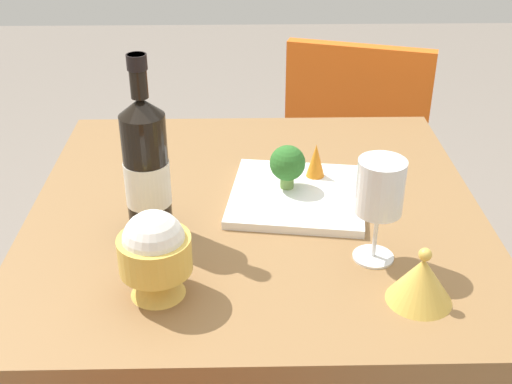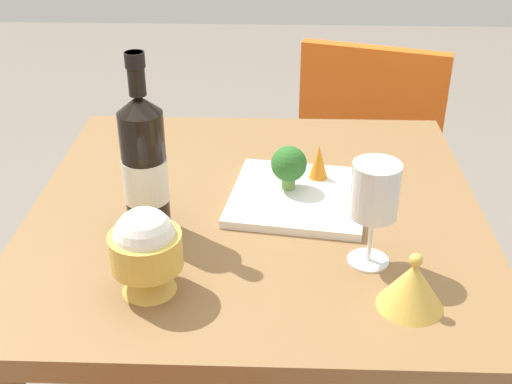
{
  "view_description": "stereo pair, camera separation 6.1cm",
  "coord_description": "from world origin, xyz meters",
  "px_view_note": "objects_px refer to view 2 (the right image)",
  "views": [
    {
      "loc": [
        1.07,
        -0.02,
        1.37
      ],
      "look_at": [
        0.0,
        0.0,
        0.77
      ],
      "focal_mm": 46.55,
      "sensor_mm": 36.0,
      "label": 1
    },
    {
      "loc": [
        1.07,
        0.04,
        1.37
      ],
      "look_at": [
        0.0,
        0.0,
        0.77
      ],
      "focal_mm": 46.55,
      "sensor_mm": 36.0,
      "label": 2
    }
  ],
  "objects_px": {
    "wine_glass": "(375,193)",
    "rice_bowl": "(146,250)",
    "serving_plate": "(298,197)",
    "chair_near_window": "(371,145)",
    "wine_bottle": "(144,165)",
    "rice_bowl_lid": "(412,285)",
    "carrot_garnish_left": "(319,162)",
    "broccoli_floret": "(289,165)"
  },
  "relations": [
    {
      "from": "serving_plate",
      "to": "rice_bowl_lid",
      "type": "bearing_deg",
      "value": 27.41
    },
    {
      "from": "wine_glass",
      "to": "rice_bowl_lid",
      "type": "bearing_deg",
      "value": 23.66
    },
    {
      "from": "chair_near_window",
      "to": "broccoli_floret",
      "type": "relative_size",
      "value": 9.91
    },
    {
      "from": "serving_plate",
      "to": "broccoli_floret",
      "type": "bearing_deg",
      "value": -135.22
    },
    {
      "from": "rice_bowl",
      "to": "carrot_garnish_left",
      "type": "xyz_separation_m",
      "value": [
        -0.35,
        0.27,
        -0.02
      ]
    },
    {
      "from": "carrot_garnish_left",
      "to": "broccoli_floret",
      "type": "bearing_deg",
      "value": -52.02
    },
    {
      "from": "serving_plate",
      "to": "wine_glass",
      "type": "bearing_deg",
      "value": 29.44
    },
    {
      "from": "wine_glass",
      "to": "broccoli_floret",
      "type": "bearing_deg",
      "value": -148.95
    },
    {
      "from": "chair_near_window",
      "to": "rice_bowl",
      "type": "bearing_deg",
      "value": -98.41
    },
    {
      "from": "rice_bowl_lid",
      "to": "broccoli_floret",
      "type": "xyz_separation_m",
      "value": [
        -0.33,
        -0.18,
        0.03
      ]
    },
    {
      "from": "wine_glass",
      "to": "chair_near_window",
      "type": "bearing_deg",
      "value": 171.91
    },
    {
      "from": "chair_near_window",
      "to": "wine_bottle",
      "type": "xyz_separation_m",
      "value": [
        0.81,
        -0.5,
        0.34
      ]
    },
    {
      "from": "chair_near_window",
      "to": "rice_bowl",
      "type": "distance_m",
      "value": 1.13
    },
    {
      "from": "chair_near_window",
      "to": "rice_bowl_lid",
      "type": "xyz_separation_m",
      "value": [
        1.01,
        -0.08,
        0.25
      ]
    },
    {
      "from": "wine_glass",
      "to": "rice_bowl_lid",
      "type": "distance_m",
      "value": 0.15
    },
    {
      "from": "carrot_garnish_left",
      "to": "rice_bowl",
      "type": "bearing_deg",
      "value": -38.26
    },
    {
      "from": "rice_bowl",
      "to": "broccoli_floret",
      "type": "bearing_deg",
      "value": 144.49
    },
    {
      "from": "chair_near_window",
      "to": "rice_bowl",
      "type": "height_order",
      "value": "rice_bowl"
    },
    {
      "from": "wine_glass",
      "to": "serving_plate",
      "type": "height_order",
      "value": "wine_glass"
    },
    {
      "from": "wine_bottle",
      "to": "rice_bowl_lid",
      "type": "height_order",
      "value": "wine_bottle"
    },
    {
      "from": "wine_bottle",
      "to": "wine_glass",
      "type": "distance_m",
      "value": 0.38
    },
    {
      "from": "wine_glass",
      "to": "serving_plate",
      "type": "relative_size",
      "value": 0.63
    },
    {
      "from": "rice_bowl",
      "to": "broccoli_floret",
      "type": "distance_m",
      "value": 0.37
    },
    {
      "from": "wine_bottle",
      "to": "carrot_garnish_left",
      "type": "relative_size",
      "value": 4.74
    },
    {
      "from": "wine_bottle",
      "to": "serving_plate",
      "type": "height_order",
      "value": "wine_bottle"
    },
    {
      "from": "carrot_garnish_left",
      "to": "wine_bottle",
      "type": "bearing_deg",
      "value": -60.01
    },
    {
      "from": "wine_bottle",
      "to": "wine_glass",
      "type": "relative_size",
      "value": 1.79
    },
    {
      "from": "broccoli_floret",
      "to": "wine_bottle",
      "type": "bearing_deg",
      "value": -62.17
    },
    {
      "from": "wine_glass",
      "to": "carrot_garnish_left",
      "type": "bearing_deg",
      "value": -164.84
    },
    {
      "from": "serving_plate",
      "to": "broccoli_floret",
      "type": "relative_size",
      "value": 3.3
    },
    {
      "from": "serving_plate",
      "to": "carrot_garnish_left",
      "type": "bearing_deg",
      "value": 148.39
    },
    {
      "from": "serving_plate",
      "to": "carrot_garnish_left",
      "type": "relative_size",
      "value": 4.18
    },
    {
      "from": "rice_bowl_lid",
      "to": "serving_plate",
      "type": "relative_size",
      "value": 0.35
    },
    {
      "from": "chair_near_window",
      "to": "broccoli_floret",
      "type": "bearing_deg",
      "value": -93.41
    },
    {
      "from": "wine_bottle",
      "to": "rice_bowl_lid",
      "type": "distance_m",
      "value": 0.48
    },
    {
      "from": "wine_bottle",
      "to": "rice_bowl",
      "type": "bearing_deg",
      "value": 9.65
    },
    {
      "from": "wine_bottle",
      "to": "rice_bowl",
      "type": "xyz_separation_m",
      "value": [
        0.17,
        0.03,
        -0.05
      ]
    },
    {
      "from": "rice_bowl_lid",
      "to": "rice_bowl",
      "type": "bearing_deg",
      "value": -93.7
    },
    {
      "from": "wine_bottle",
      "to": "carrot_garnish_left",
      "type": "bearing_deg",
      "value": 119.99
    },
    {
      "from": "wine_glass",
      "to": "rice_bowl",
      "type": "height_order",
      "value": "wine_glass"
    },
    {
      "from": "chair_near_window",
      "to": "carrot_garnish_left",
      "type": "bearing_deg",
      "value": -90.08
    },
    {
      "from": "chair_near_window",
      "to": "carrot_garnish_left",
      "type": "relative_size",
      "value": 12.54
    }
  ]
}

